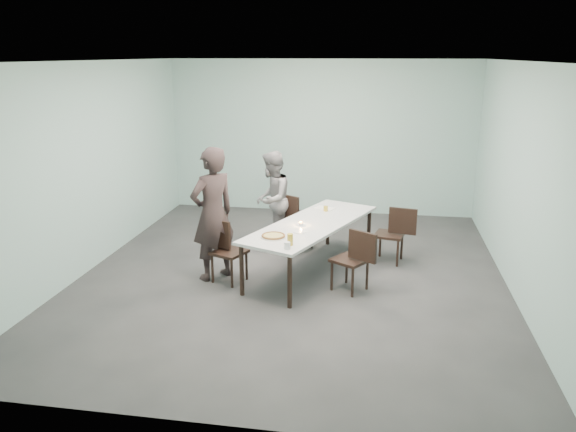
% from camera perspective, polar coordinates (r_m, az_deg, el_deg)
% --- Properties ---
extents(ground, '(7.00, 7.00, 0.00)m').
position_cam_1_polar(ground, '(8.20, 0.45, -5.98)').
color(ground, '#333335').
rests_on(ground, ground).
extents(room_shell, '(6.02, 7.02, 3.01)m').
position_cam_1_polar(room_shell, '(7.67, 0.49, 8.18)').
color(room_shell, '#9FC8C4').
rests_on(room_shell, ground).
extents(table, '(1.81, 2.75, 0.75)m').
position_cam_1_polar(table, '(8.10, 2.44, -1.07)').
color(table, white).
rests_on(table, ground).
extents(chair_near_left, '(0.65, 0.55, 0.87)m').
position_cam_1_polar(chair_near_left, '(7.89, -6.48, -3.09)').
color(chair_near_left, black).
rests_on(chair_near_left, ground).
extents(chair_far_left, '(0.64, 0.58, 0.87)m').
position_cam_1_polar(chair_far_left, '(9.17, 0.59, -0.23)').
color(chair_far_left, black).
rests_on(chair_far_left, ground).
extents(chair_near_right, '(0.64, 0.58, 0.87)m').
position_cam_1_polar(chair_near_right, '(7.52, 6.84, -4.09)').
color(chair_near_right, black).
rests_on(chair_near_right, ground).
extents(chair_far_right, '(0.64, 0.50, 0.87)m').
position_cam_1_polar(chair_far_right, '(8.67, 10.80, -1.50)').
color(chair_far_right, black).
rests_on(chair_far_right, ground).
extents(diner_near, '(0.79, 0.82, 1.89)m').
position_cam_1_polar(diner_near, '(7.87, -7.65, 0.19)').
color(diner_near, black).
rests_on(diner_near, ground).
extents(diner_far, '(0.65, 0.81, 1.58)m').
position_cam_1_polar(diner_far, '(9.22, -1.63, 1.71)').
color(diner_far, gray).
rests_on(diner_far, ground).
extents(pizza, '(0.34, 0.34, 0.04)m').
position_cam_1_polar(pizza, '(7.43, -1.49, -2.04)').
color(pizza, white).
rests_on(pizza, table).
extents(side_plate, '(0.18, 0.18, 0.01)m').
position_cam_1_polar(side_plate, '(7.65, 1.20, -1.62)').
color(side_plate, white).
rests_on(side_plate, table).
extents(beer_glass, '(0.08, 0.08, 0.15)m').
position_cam_1_polar(beer_glass, '(7.11, 0.21, -2.40)').
color(beer_glass, gold).
rests_on(beer_glass, table).
extents(water_tumbler, '(0.08, 0.08, 0.09)m').
position_cam_1_polar(water_tumbler, '(6.98, -0.09, -3.02)').
color(water_tumbler, silver).
rests_on(water_tumbler, table).
extents(tealight, '(0.06, 0.06, 0.05)m').
position_cam_1_polar(tealight, '(7.95, 1.32, -0.81)').
color(tealight, silver).
rests_on(tealight, table).
extents(amber_tumbler, '(0.07, 0.07, 0.08)m').
position_cam_1_polar(amber_tumbler, '(8.68, 3.85, 0.76)').
color(amber_tumbler, gold).
rests_on(amber_tumbler, table).
extents(menu, '(0.36, 0.32, 0.01)m').
position_cam_1_polar(menu, '(8.84, 3.74, 0.80)').
color(menu, silver).
rests_on(menu, table).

